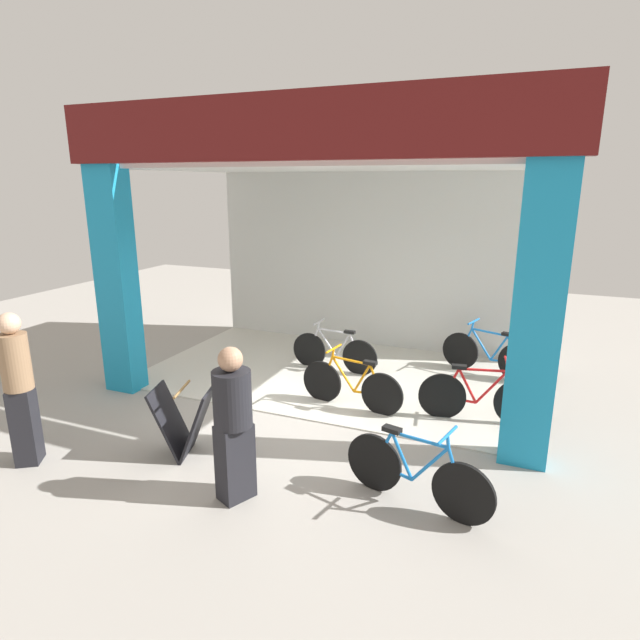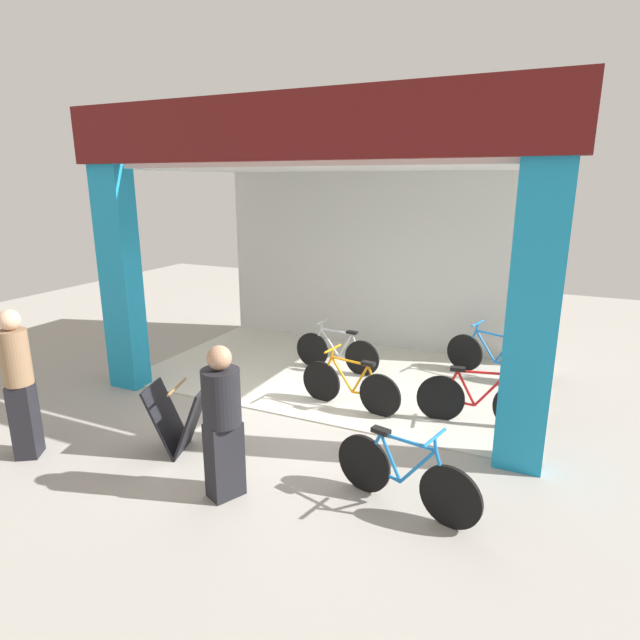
{
  "view_description": "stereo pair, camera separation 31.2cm",
  "coord_description": "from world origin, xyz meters",
  "px_view_note": "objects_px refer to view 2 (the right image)",
  "views": [
    {
      "loc": [
        2.73,
        -5.79,
        3.09
      ],
      "look_at": [
        0.0,
        0.89,
        1.15
      ],
      "focal_mm": 29.14,
      "sensor_mm": 36.0,
      "label": 1
    },
    {
      "loc": [
        3.01,
        -5.66,
        3.09
      ],
      "look_at": [
        0.0,
        0.89,
        1.15
      ],
      "focal_mm": 29.14,
      "sensor_mm": 36.0,
      "label": 2
    }
  ],
  "objects_px": {
    "bicycle_inside_1": "(478,400)",
    "bicycle_inside_3": "(493,357)",
    "bicycle_inside_2": "(337,352)",
    "bicycle_inside_0": "(350,386)",
    "pedestrian_1": "(222,420)",
    "bicycle_parked_0": "(404,476)",
    "pedestrian_0": "(19,383)",
    "sandwich_board_sign": "(179,419)"
  },
  "relations": [
    {
      "from": "bicycle_inside_3",
      "to": "bicycle_parked_0",
      "type": "relative_size",
      "value": 1.01
    },
    {
      "from": "bicycle_inside_0",
      "to": "bicycle_parked_0",
      "type": "distance_m",
      "value": 2.31
    },
    {
      "from": "bicycle_inside_3",
      "to": "pedestrian_0",
      "type": "distance_m",
      "value": 6.66
    },
    {
      "from": "bicycle_inside_0",
      "to": "bicycle_inside_1",
      "type": "relative_size",
      "value": 0.97
    },
    {
      "from": "bicycle_inside_1",
      "to": "bicycle_parked_0",
      "type": "distance_m",
      "value": 2.16
    },
    {
      "from": "sandwich_board_sign",
      "to": "bicycle_inside_0",
      "type": "bearing_deg",
      "value": 54.79
    },
    {
      "from": "bicycle_parked_0",
      "to": "pedestrian_0",
      "type": "distance_m",
      "value": 4.34
    },
    {
      "from": "bicycle_inside_0",
      "to": "bicycle_inside_1",
      "type": "xyz_separation_m",
      "value": [
        1.69,
        0.23,
        0.01
      ]
    },
    {
      "from": "bicycle_inside_2",
      "to": "pedestrian_0",
      "type": "distance_m",
      "value": 4.62
    },
    {
      "from": "bicycle_inside_1",
      "to": "bicycle_inside_3",
      "type": "bearing_deg",
      "value": 91.29
    },
    {
      "from": "bicycle_parked_0",
      "to": "sandwich_board_sign",
      "type": "bearing_deg",
      "value": -179.16
    },
    {
      "from": "bicycle_inside_0",
      "to": "pedestrian_0",
      "type": "xyz_separation_m",
      "value": [
        -2.91,
        -2.74,
        0.56
      ]
    },
    {
      "from": "bicycle_inside_2",
      "to": "bicycle_inside_3",
      "type": "distance_m",
      "value": 2.52
    },
    {
      "from": "sandwich_board_sign",
      "to": "bicycle_inside_1",
      "type": "bearing_deg",
      "value": 35.34
    },
    {
      "from": "bicycle_inside_1",
      "to": "bicycle_inside_2",
      "type": "distance_m",
      "value": 2.66
    },
    {
      "from": "bicycle_inside_3",
      "to": "bicycle_inside_0",
      "type": "bearing_deg",
      "value": -128.44
    },
    {
      "from": "bicycle_inside_2",
      "to": "sandwich_board_sign",
      "type": "xyz_separation_m",
      "value": [
        -0.62,
        -3.24,
        0.08
      ]
    },
    {
      "from": "bicycle_inside_2",
      "to": "bicycle_inside_0",
      "type": "bearing_deg",
      "value": -60.14
    },
    {
      "from": "pedestrian_0",
      "to": "bicycle_inside_1",
      "type": "bearing_deg",
      "value": 32.88
    },
    {
      "from": "bicycle_inside_1",
      "to": "pedestrian_0",
      "type": "xyz_separation_m",
      "value": [
        -4.6,
        -2.98,
        0.55
      ]
    },
    {
      "from": "bicycle_inside_1",
      "to": "bicycle_parked_0",
      "type": "relative_size",
      "value": 1.04
    },
    {
      "from": "pedestrian_1",
      "to": "bicycle_inside_0",
      "type": "bearing_deg",
      "value": 81.12
    },
    {
      "from": "bicycle_inside_1",
      "to": "bicycle_inside_0",
      "type": "bearing_deg",
      "value": -172.19
    },
    {
      "from": "bicycle_inside_1",
      "to": "bicycle_inside_3",
      "type": "relative_size",
      "value": 1.03
    },
    {
      "from": "bicycle_inside_2",
      "to": "bicycle_inside_3",
      "type": "height_order",
      "value": "bicycle_inside_3"
    },
    {
      "from": "bicycle_inside_2",
      "to": "pedestrian_1",
      "type": "relative_size",
      "value": 0.95
    },
    {
      "from": "bicycle_inside_2",
      "to": "pedestrian_0",
      "type": "bearing_deg",
      "value": -118.16
    },
    {
      "from": "bicycle_inside_1",
      "to": "pedestrian_1",
      "type": "distance_m",
      "value": 3.42
    },
    {
      "from": "bicycle_inside_0",
      "to": "pedestrian_1",
      "type": "distance_m",
      "value": 2.53
    },
    {
      "from": "bicycle_inside_1",
      "to": "bicycle_inside_2",
      "type": "bearing_deg",
      "value": 156.36
    },
    {
      "from": "bicycle_inside_0",
      "to": "pedestrian_0",
      "type": "relative_size",
      "value": 0.87
    },
    {
      "from": "bicycle_parked_0",
      "to": "pedestrian_0",
      "type": "height_order",
      "value": "pedestrian_0"
    },
    {
      "from": "bicycle_inside_1",
      "to": "bicycle_inside_3",
      "type": "height_order",
      "value": "bicycle_inside_1"
    },
    {
      "from": "bicycle_inside_1",
      "to": "bicycle_inside_2",
      "type": "height_order",
      "value": "bicycle_inside_1"
    },
    {
      "from": "bicycle_parked_0",
      "to": "pedestrian_0",
      "type": "xyz_separation_m",
      "value": [
        -4.22,
        -0.84,
        0.56
      ]
    },
    {
      "from": "bicycle_inside_1",
      "to": "bicycle_parked_0",
      "type": "height_order",
      "value": "bicycle_inside_1"
    },
    {
      "from": "bicycle_inside_0",
      "to": "bicycle_inside_3",
      "type": "xyz_separation_m",
      "value": [
        1.65,
        2.08,
        0.01
      ]
    },
    {
      "from": "bicycle_inside_3",
      "to": "pedestrian_1",
      "type": "relative_size",
      "value": 0.96
    },
    {
      "from": "bicycle_inside_2",
      "to": "pedestrian_0",
      "type": "relative_size",
      "value": 0.87
    },
    {
      "from": "bicycle_parked_0",
      "to": "pedestrian_1",
      "type": "bearing_deg",
      "value": -161.95
    },
    {
      "from": "bicycle_inside_0",
      "to": "bicycle_parked_0",
      "type": "xyz_separation_m",
      "value": [
        1.31,
        -1.9,
        0.0
      ]
    },
    {
      "from": "bicycle_inside_2",
      "to": "pedestrian_1",
      "type": "height_order",
      "value": "pedestrian_1"
    }
  ]
}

